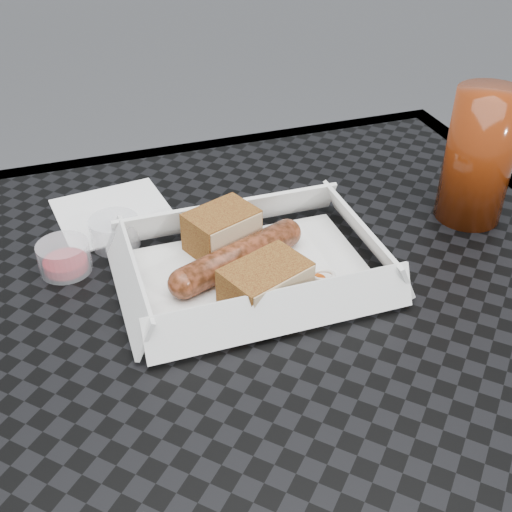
{
  "coord_description": "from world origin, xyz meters",
  "views": [
    {
      "loc": [
        -0.12,
        -0.37,
        1.12
      ],
      "look_at": [
        0.03,
        0.08,
        0.78
      ],
      "focal_mm": 45.0,
      "sensor_mm": 36.0,
      "label": 1
    }
  ],
  "objects_px": {
    "food_tray": "(253,274)",
    "drink_glass": "(479,157)",
    "patio_table": "(253,408)",
    "bratwurst": "(238,257)"
  },
  "relations": [
    {
      "from": "patio_table",
      "to": "bratwurst",
      "type": "relative_size",
      "value": 5.43
    },
    {
      "from": "patio_table",
      "to": "drink_glass",
      "type": "relative_size",
      "value": 5.57
    },
    {
      "from": "food_tray",
      "to": "drink_glass",
      "type": "bearing_deg",
      "value": 6.2
    },
    {
      "from": "patio_table",
      "to": "bratwurst",
      "type": "distance_m",
      "value": 0.14
    },
    {
      "from": "patio_table",
      "to": "food_tray",
      "type": "bearing_deg",
      "value": 71.68
    },
    {
      "from": "patio_table",
      "to": "drink_glass",
      "type": "distance_m",
      "value": 0.35
    },
    {
      "from": "food_tray",
      "to": "bratwurst",
      "type": "xyz_separation_m",
      "value": [
        -0.01,
        0.01,
        0.02
      ]
    },
    {
      "from": "bratwurst",
      "to": "drink_glass",
      "type": "relative_size",
      "value": 1.03
    },
    {
      "from": "patio_table",
      "to": "drink_glass",
      "type": "height_order",
      "value": "drink_glass"
    },
    {
      "from": "food_tray",
      "to": "drink_glass",
      "type": "relative_size",
      "value": 1.53
    }
  ]
}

